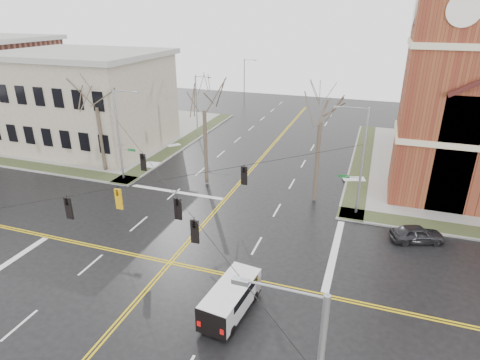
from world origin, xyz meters
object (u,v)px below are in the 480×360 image
(signal_pole_nw, at_px, (120,133))
(streetlight_north_a, at_px, (197,104))
(cargo_van, at_px, (232,296))
(tree_ne, at_px, (321,116))
(signal_pole_ne, at_px, (360,159))
(parked_car_a, at_px, (417,234))
(tree_nw_far, at_px, (96,103))
(streetlight_north_b, at_px, (245,80))
(tree_nw_near, at_px, (204,106))

(signal_pole_nw, distance_m, streetlight_north_a, 16.52)
(cargo_van, relative_size, tree_ne, 0.45)
(cargo_van, bearing_deg, streetlight_north_a, 124.11)
(tree_ne, bearing_deg, signal_pole_nw, -175.62)
(signal_pole_ne, bearing_deg, parked_car_a, -32.60)
(tree_nw_far, bearing_deg, cargo_van, -37.97)
(tree_ne, bearing_deg, streetlight_north_a, 140.68)
(signal_pole_ne, relative_size, parked_car_a, 2.34)
(streetlight_north_a, bearing_deg, tree_ne, -39.32)
(streetlight_north_b, distance_m, tree_nw_far, 35.49)
(streetlight_north_a, xyz_separation_m, tree_nw_near, (7.60, -14.67, 3.36))
(signal_pole_nw, distance_m, tree_nw_near, 8.94)
(tree_nw_far, relative_size, tree_nw_near, 0.94)
(tree_nw_near, bearing_deg, parked_car_a, -14.27)
(signal_pole_nw, xyz_separation_m, tree_ne, (19.03, 1.46, 2.91))
(signal_pole_nw, height_order, tree_nw_near, tree_nw_near)
(tree_nw_near, bearing_deg, signal_pole_nw, -167.52)
(signal_pole_ne, height_order, tree_nw_far, tree_nw_far)
(streetlight_north_a, height_order, cargo_van, streetlight_north_a)
(tree_nw_near, bearing_deg, tree_ne, -1.97)
(streetlight_north_b, bearing_deg, cargo_van, -72.26)
(streetlight_north_a, relative_size, parked_car_a, 2.08)
(streetlight_north_a, xyz_separation_m, parked_car_a, (26.71, -19.53, -3.81))
(parked_car_a, relative_size, tree_nw_near, 0.36)
(signal_pole_nw, distance_m, tree_ne, 19.31)
(streetlight_north_b, height_order, tree_nw_near, tree_nw_near)
(streetlight_north_a, distance_m, tree_nw_near, 16.86)
(streetlight_north_a, distance_m, streetlight_north_b, 20.00)
(parked_car_a, relative_size, tree_ne, 0.35)
(signal_pole_ne, bearing_deg, streetlight_north_a, 143.10)
(parked_car_a, height_order, tree_nw_near, tree_nw_near)
(parked_car_a, bearing_deg, tree_ne, 42.44)
(signal_pole_nw, relative_size, cargo_van, 1.84)
(parked_car_a, xyz_separation_m, tree_ne, (-8.35, 4.49, 7.20))
(tree_nw_far, bearing_deg, tree_ne, 0.26)
(parked_car_a, bearing_deg, signal_pole_ne, 38.12)
(signal_pole_nw, xyz_separation_m, streetlight_north_a, (0.67, 16.50, -0.48))
(parked_car_a, xyz_separation_m, tree_nw_near, (-19.12, 4.86, 7.17))
(signal_pole_ne, xyz_separation_m, signal_pole_nw, (-22.64, 0.00, 0.00))
(signal_pole_nw, bearing_deg, tree_nw_near, 12.48)
(signal_pole_ne, xyz_separation_m, cargo_van, (-5.64, -14.55, -3.89))
(signal_pole_ne, bearing_deg, streetlight_north_b, 121.05)
(signal_pole_ne, distance_m, cargo_van, 16.08)
(signal_pole_nw, height_order, streetlight_north_b, signal_pole_nw)
(streetlight_north_b, xyz_separation_m, cargo_van, (16.33, -51.05, -3.41))
(parked_car_a, bearing_deg, tree_nw_near, 56.45)
(tree_nw_far, xyz_separation_m, tree_ne, (22.41, 0.10, 0.51))
(streetlight_north_b, relative_size, tree_ne, 0.74)
(signal_pole_ne, relative_size, cargo_van, 1.84)
(tree_ne, bearing_deg, tree_nw_near, 178.03)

